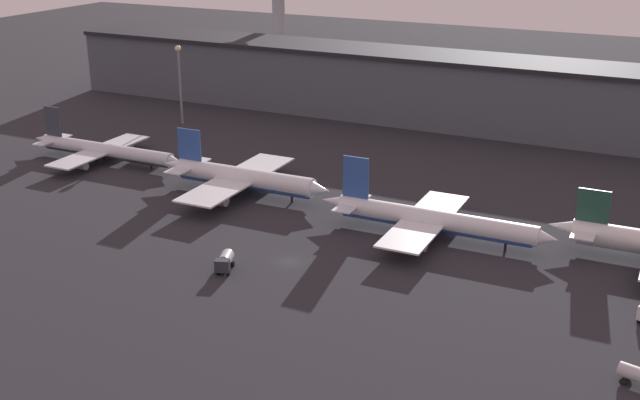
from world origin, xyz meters
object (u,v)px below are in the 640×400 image
object	(u,v)px
airplane_1	(242,178)
airplane_2	(432,220)
airplane_0	(104,150)
control_tower	(279,13)
service_vehicle_1	(225,261)

from	to	relation	value
airplane_1	airplane_2	xyz separation A→B (m)	(45.33, -4.55, -0.31)
airplane_0	airplane_1	bearing A→B (deg)	-7.11
airplane_0	airplane_2	world-z (taller)	airplane_2
airplane_2	control_tower	world-z (taller)	control_tower
airplane_0	service_vehicle_1	distance (m)	72.61
control_tower	airplane_2	bearing A→B (deg)	-49.50
service_vehicle_1	control_tower	xyz separation A→B (m)	(-67.05, 141.29, 22.81)
service_vehicle_1	airplane_1	bearing A→B (deg)	-172.86
airplane_1	service_vehicle_1	world-z (taller)	airplane_1
airplane_2	control_tower	bearing A→B (deg)	129.87
airplane_0	control_tower	size ratio (longest dim) A/B	1.08
airplane_1	service_vehicle_1	distance (m)	39.15
airplane_1	control_tower	distance (m)	119.13
airplane_1	control_tower	bearing A→B (deg)	114.28
airplane_1	airplane_2	world-z (taller)	airplane_2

